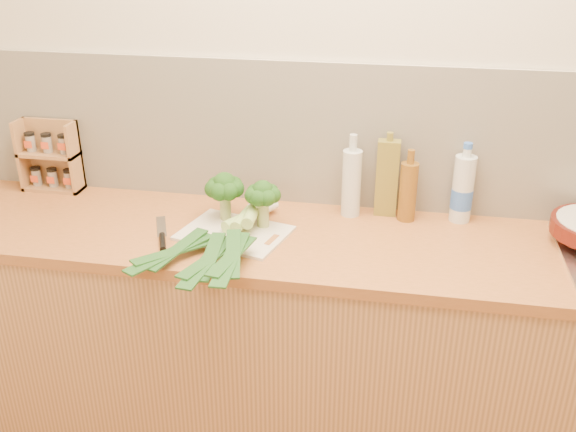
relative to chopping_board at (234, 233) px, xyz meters
name	(u,v)px	position (x,y,z in m)	size (l,w,h in m)	color
room_shell	(349,137)	(0.36, 0.32, 0.26)	(3.50, 3.50, 3.50)	beige
counter	(333,346)	(0.36, 0.03, -0.45)	(3.20, 0.62, 0.90)	tan
chopping_board	(234,233)	(0.00, 0.00, 0.00)	(0.35, 0.26, 0.01)	beige
broccoli_left	(225,188)	(-0.06, 0.10, 0.13)	(0.14, 0.14, 0.18)	#9AA962
broccoli_right	(263,195)	(0.09, 0.06, 0.12)	(0.12, 0.13, 0.17)	#9AA962
leek_front	(224,228)	(-0.03, -0.02, 0.03)	(0.37, 0.61, 0.04)	white
leek_mid	(235,228)	(0.02, -0.05, 0.05)	(0.13, 0.67, 0.04)	white
leek_back	(247,224)	(0.06, -0.05, 0.06)	(0.11, 0.67, 0.04)	white
chefs_knife	(162,238)	(-0.23, -0.09, 0.00)	(0.13, 0.27, 0.02)	silver
spice_rack	(52,159)	(-0.82, 0.27, 0.12)	(0.24, 0.09, 0.28)	#A87E48
oil_tin	(387,178)	(0.51, 0.27, 0.14)	(0.08, 0.05, 0.31)	olive
glass_bottle	(352,182)	(0.38, 0.24, 0.12)	(0.07, 0.07, 0.31)	silver
amber_bottle	(408,191)	(0.58, 0.23, 0.11)	(0.06, 0.06, 0.27)	brown
water_bottle	(462,191)	(0.77, 0.26, 0.11)	(0.08, 0.08, 0.27)	silver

